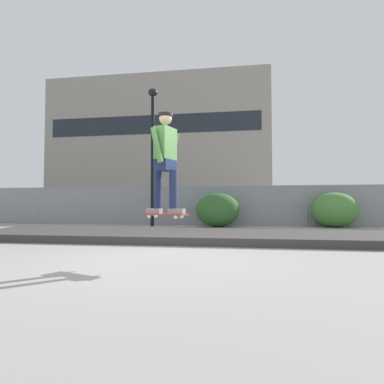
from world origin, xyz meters
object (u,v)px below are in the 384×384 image
object	(u,v)px
skateboard	(165,215)
skater	(165,156)
parked_car_near	(151,207)
shrub_left	(218,210)
street_lamp	(153,139)
shrub_center	(335,210)
parked_car_mid	(240,207)

from	to	relation	value
skateboard	skater	world-z (taller)	skater
parked_car_near	shrub_left	world-z (taller)	parked_car_near
skateboard	skater	xyz separation A→B (m)	(0.00, 0.00, 0.97)
skater	street_lamp	distance (m)	9.29
parked_car_near	street_lamp	bearing A→B (deg)	-73.27
shrub_center	shrub_left	bearing A→B (deg)	-174.92
parked_car_near	parked_car_mid	world-z (taller)	same
skateboard	parked_car_near	xyz separation A→B (m)	(-4.10, 13.25, 0.04)
street_lamp	skater	bearing A→B (deg)	-72.58
skater	parked_car_mid	distance (m)	12.87
shrub_left	parked_car_near	bearing A→B (deg)	133.10
street_lamp	parked_car_near	world-z (taller)	street_lamp
parked_car_mid	shrub_left	world-z (taller)	parked_car_mid
shrub_left	skateboard	bearing A→B (deg)	-91.68
street_lamp	parked_car_mid	size ratio (longest dim) A/B	1.41
street_lamp	skateboard	bearing A→B (deg)	-72.58
skater	shrub_left	size ratio (longest dim) A/B	0.89
parked_car_mid	shrub_left	size ratio (longest dim) A/B	2.34
parked_car_near	parked_car_mid	distance (m)	5.33
parked_car_near	shrub_left	bearing A→B (deg)	-46.90
skateboard	street_lamp	xyz separation A→B (m)	(-2.70, 8.61, 3.16)
parked_car_near	parked_car_mid	size ratio (longest dim) A/B	1.00
skater	parked_car_near	bearing A→B (deg)	107.18
shrub_center	skater	bearing A→B (deg)	-120.00
skateboard	street_lamp	world-z (taller)	street_lamp
skateboard	parked_car_mid	distance (m)	12.84
skateboard	street_lamp	size ratio (longest dim) A/B	0.13
parked_car_near	shrub_left	distance (m)	6.37
street_lamp	parked_car_mid	world-z (taller)	street_lamp
parked_car_mid	shrub_left	xyz separation A→B (m)	(-0.96, -4.18, -0.10)
skateboard	parked_car_mid	xyz separation A→B (m)	(1.21, 12.78, 0.04)
skater	shrub_center	distance (m)	10.49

